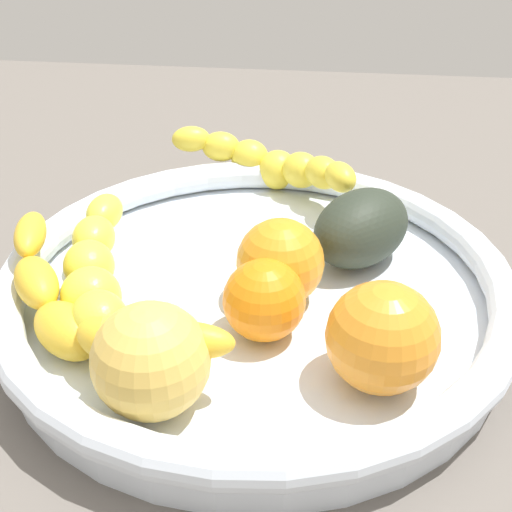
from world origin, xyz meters
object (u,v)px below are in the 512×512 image
Objects in this scene: orange_mid_left at (280,262)px; apple_yellow at (151,361)px; banana_draped_left at (272,163)px; orange_mid_right at (264,300)px; fruit_bowl at (256,289)px; avocado_dark at (361,228)px; banana_draped_right at (101,288)px; orange_front at (382,337)px; banana_arching_top at (79,309)px.

orange_mid_left is 0.91× the size of apple_yellow.
orange_mid_right is (-1.56, 20.67, -0.17)cm from banana_draped_left.
fruit_bowl is 2.08× the size of banana_draped_left.
banana_draped_right is at bearing 29.11° from avocado_dark.
banana_draped_right is 2.47× the size of avocado_dark.
banana_draped_left is 0.82× the size of banana_draped_right.
banana_draped_right is 3.19× the size of apple_yellow.
banana_draped_right is 12.02cm from orange_mid_left.
orange_front is at bearing 94.15° from avocado_dark.
banana_draped_right is at bearing -1.68° from orange_mid_right.
banana_arching_top is 7.62cm from apple_yellow.
orange_front is 1.09× the size of orange_mid_left.
orange_mid_left is 7.97cm from avocado_dark.
orange_front reaches higher than orange_mid_left.
banana_draped_left is 2.89× the size of orange_mid_left.
banana_arching_top is 2.68× the size of orange_front.
orange_mid_right is at bearing 94.31° from banana_draped_left.
banana_draped_left reaches higher than fruit_bowl.
banana_arching_top is 13.59cm from orange_mid_left.
apple_yellow reaches higher than banana_draped_right.
fruit_bowl is 5.34cm from orange_mid_right.
orange_mid_right reaches higher than banana_draped_left.
apple_yellow is (3.89, 27.90, 0.48)cm from banana_draped_left.
banana_draped_left is at bearing -88.24° from fruit_bowl.
banana_draped_left is 0.99× the size of banana_arching_top.
fruit_bowl is at bearing 91.76° from banana_draped_left.
banana_draped_right reaches higher than fruit_bowl.
avocado_dark is (-11.67, -16.99, -0.50)cm from apple_yellow.
banana_arching_top is at bearing 11.91° from orange_mid_right.
banana_draped_left is 2.63× the size of apple_yellow.
apple_yellow reaches higher than fruit_bowl.
fruit_bowl is 5.50× the size of orange_front.
orange_mid_left is 1.13× the size of orange_mid_right.
orange_front reaches higher than avocado_dark.
orange_mid_left is at bearing -151.74° from banana_arching_top.
apple_yellow is (12.64, 3.52, 0.01)cm from orange_front.
orange_front is 1.24× the size of orange_mid_right.
banana_draped_left is at bearing -114.31° from banana_draped_right.
orange_front reaches higher than orange_mid_right.
banana_draped_left reaches higher than banana_arching_top.
banana_arching_top is 2.93× the size of orange_mid_left.
banana_arching_top is at bearing -4.08° from orange_front.
banana_arching_top is 18.55cm from orange_front.
orange_front is at bearing 130.12° from orange_mid_left.
orange_mid_left reaches higher than banana_draped_left.
avocado_dark is at bearing -134.17° from orange_mid_left.
banana_draped_left is at bearing -82.39° from orange_mid_left.
apple_yellow is at bearing 69.73° from fruit_bowl.
avocado_dark reaches higher than banana_draped_right.
orange_front is (-17.95, 4.02, 0.77)cm from banana_draped_right.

